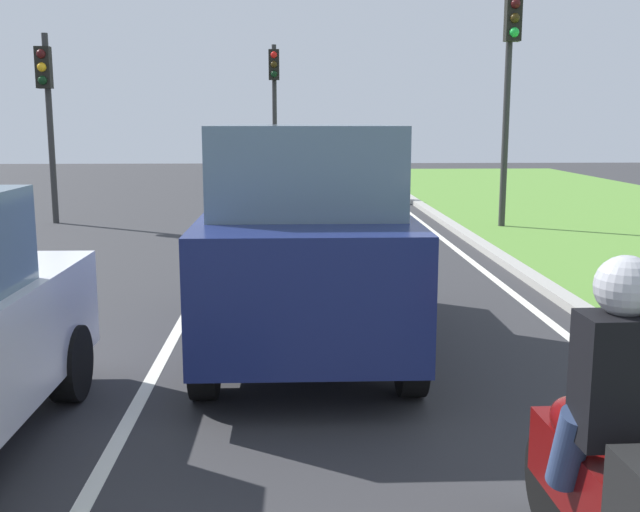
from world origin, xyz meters
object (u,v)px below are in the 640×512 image
rider_person (619,375)px  traffic_light_far_median (274,93)px  motorcycle (615,507)px  car_suv_ahead (304,235)px  traffic_light_near_right (510,66)px  traffic_light_overhead_left (47,97)px

rider_person → traffic_light_far_median: size_ratio=0.25×
motorcycle → traffic_light_far_median: traffic_light_far_median is taller
motorcycle → traffic_light_far_median: bearing=94.1°
car_suv_ahead → traffic_light_far_median: 16.08m
rider_person → traffic_light_near_right: bearing=74.9°
traffic_light_near_right → traffic_light_overhead_left: traffic_light_near_right is taller
traffic_light_near_right → traffic_light_far_median: size_ratio=1.13×
car_suv_ahead → traffic_light_far_median: traffic_light_far_median is taller
traffic_light_overhead_left → traffic_light_far_median: (4.93, 6.26, 0.33)m
rider_person → car_suv_ahead: bearing=105.5°
traffic_light_near_right → rider_person: bearing=-103.6°
car_suv_ahead → motorcycle: bearing=-73.4°
traffic_light_near_right → traffic_light_overhead_left: bearing=172.7°
car_suv_ahead → rider_person: car_suv_ahead is taller
traffic_light_far_median → motorcycle: bearing=-84.5°
traffic_light_near_right → motorcycle: bearing=-103.6°
traffic_light_near_right → traffic_light_far_median: bearing=124.0°
car_suv_ahead → motorcycle: car_suv_ahead is taller
car_suv_ahead → traffic_light_near_right: (4.45, 8.40, 2.29)m
rider_person → traffic_light_overhead_left: 15.80m
traffic_light_far_median → car_suv_ahead: bearing=-87.7°
rider_person → traffic_light_near_right: size_ratio=0.22×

